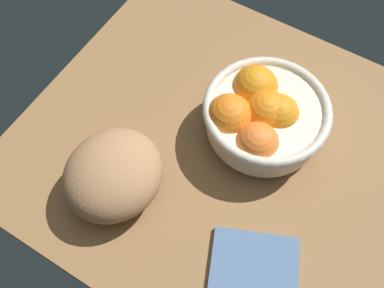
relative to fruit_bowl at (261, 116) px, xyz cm
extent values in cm
cube|color=olive|center=(4.17, 5.47, -6.80)|extent=(66.39, 61.03, 3.00)
cylinder|color=beige|center=(-0.57, -0.46, -4.49)|extent=(10.94, 10.94, 1.62)
cylinder|color=beige|center=(-0.57, -0.46, -0.91)|extent=(19.19, 19.19, 5.53)
torus|color=beige|center=(-0.57, -0.46, 1.86)|extent=(20.79, 20.79, 1.60)
sphere|color=orange|center=(-2.27, -1.05, 0.61)|extent=(7.12, 7.12, 7.12)
sphere|color=orange|center=(3.25, -3.74, 0.74)|extent=(7.84, 7.84, 7.84)
sphere|color=orange|center=(3.91, 3.47, 0.73)|extent=(7.79, 7.79, 7.79)
sphere|color=orange|center=(-0.57, -0.46, 0.69)|extent=(7.57, 7.57, 7.57)
sphere|color=orange|center=(-1.88, 5.70, 0.62)|extent=(7.14, 7.14, 7.14)
ellipsoid|color=#AF7C53|center=(14.56, 20.99, -0.49)|extent=(16.32, 17.54, 9.61)
cube|color=slate|center=(-10.21, 20.72, -4.77)|extent=(15.65, 13.92, 1.05)
camera|label=1|loc=(-10.78, 39.43, 62.64)|focal=42.38mm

